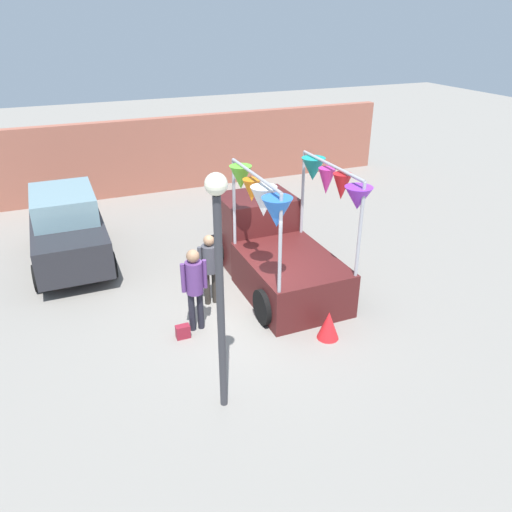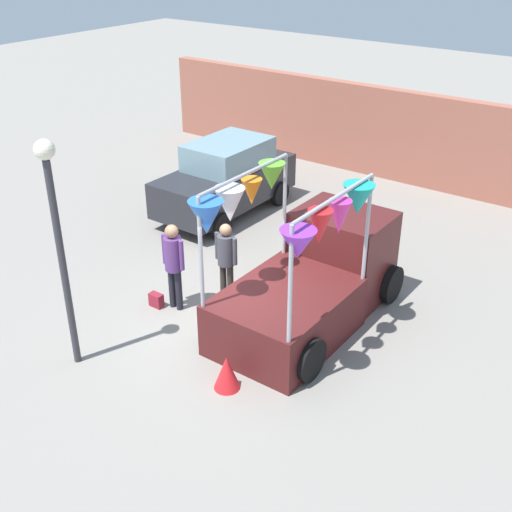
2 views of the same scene
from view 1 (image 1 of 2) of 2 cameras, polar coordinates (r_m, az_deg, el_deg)
The scene contains 9 objects.
ground_plane at distance 11.01m, azimuth -1.16°, elevation -6.22°, with size 60.00×60.00×0.00m, color gray.
vendor_truck at distance 11.84m, azimuth 1.93°, elevation 1.31°, with size 2.46×4.16×3.04m.
parked_car at distance 13.58m, azimuth -20.74°, elevation 3.03°, with size 1.88×4.00×1.88m.
person_customer at distance 9.92m, azimuth -7.06°, elevation -2.98°, with size 0.53×0.34×1.80m.
person_vendor at distance 10.84m, azimuth -5.29°, elevation -0.81°, with size 0.53×0.34×1.65m.
handbag at distance 10.18m, azimuth -8.35°, elevation -8.55°, with size 0.28×0.16×0.28m, color maroon.
street_lamp at distance 7.22m, azimuth -4.25°, elevation -1.12°, with size 0.32×0.32×3.98m.
brick_boundary_wall at distance 18.37m, azimuth -11.59°, elevation 11.16°, with size 18.00×0.36×2.60m, color #9E5947.
folded_kite_bundle_crimson at distance 10.09m, azimuth 8.28°, elevation -7.82°, with size 0.44×0.44×0.60m, color red.
Camera 1 is at (-3.38, -8.66, 5.89)m, focal length 35.00 mm.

